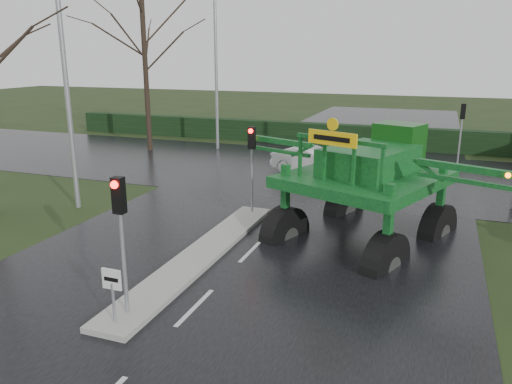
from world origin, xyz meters
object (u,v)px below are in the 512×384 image
(traffic_signal_mid, at_px, (252,151))
(crop_sprayer, at_px, (290,164))
(traffic_signal_far, at_px, (462,120))
(street_light_left_far, at_px, (220,57))
(traffic_signal_near, at_px, (120,217))
(white_sedan, at_px, (311,175))
(keep_left_sign, at_px, (112,287))
(street_light_left_near, at_px, (70,59))

(traffic_signal_mid, height_order, crop_sprayer, crop_sprayer)
(traffic_signal_far, distance_m, street_light_left_far, 15.08)
(traffic_signal_near, height_order, white_sedan, traffic_signal_near)
(white_sedan, bearing_deg, crop_sprayer, -154.36)
(keep_left_sign, height_order, traffic_signal_near, traffic_signal_near)
(keep_left_sign, bearing_deg, street_light_left_far, 107.78)
(keep_left_sign, xyz_separation_m, white_sedan, (0.52, 16.51, -1.06))
(crop_sprayer, relative_size, white_sedan, 2.08)
(white_sedan, bearing_deg, traffic_signal_far, -39.17)
(traffic_signal_near, relative_size, street_light_left_far, 0.35)
(traffic_signal_far, xyz_separation_m, street_light_left_far, (-14.69, -0.01, 3.40))
(traffic_signal_near, distance_m, street_light_left_near, 10.40)
(traffic_signal_far, height_order, white_sedan, traffic_signal_far)
(white_sedan, bearing_deg, traffic_signal_mid, -167.62)
(keep_left_sign, xyz_separation_m, traffic_signal_near, (0.00, 0.49, 1.53))
(traffic_signal_near, distance_m, street_light_left_far, 22.37)
(keep_left_sign, bearing_deg, crop_sprayer, 74.86)
(traffic_signal_far, height_order, street_light_left_near, street_light_left_near)
(keep_left_sign, bearing_deg, white_sedan, 88.18)
(white_sedan, bearing_deg, traffic_signal_near, -165.51)
(traffic_signal_mid, xyz_separation_m, street_light_left_near, (-6.89, -1.49, 3.40))
(traffic_signal_near, relative_size, white_sedan, 0.81)
(street_light_left_far, bearing_deg, crop_sprayer, -57.69)
(keep_left_sign, distance_m, traffic_signal_near, 1.61)
(keep_left_sign, bearing_deg, street_light_left_near, 132.59)
(traffic_signal_far, bearing_deg, street_light_left_near, 43.63)
(street_light_left_far, relative_size, crop_sprayer, 1.10)
(keep_left_sign, relative_size, traffic_signal_mid, 0.38)
(street_light_left_near, bearing_deg, traffic_signal_mid, 12.21)
(traffic_signal_near, relative_size, street_light_left_near, 0.35)
(traffic_signal_far, bearing_deg, white_sedan, 34.46)
(traffic_signal_near, xyz_separation_m, street_light_left_near, (-6.89, 7.01, 3.40))
(traffic_signal_near, height_order, street_light_left_near, street_light_left_near)
(traffic_signal_far, relative_size, street_light_left_near, 0.35)
(crop_sprayer, xyz_separation_m, white_sedan, (-1.48, 9.09, -2.56))
(traffic_signal_far, distance_m, white_sedan, 9.20)
(crop_sprayer, bearing_deg, traffic_signal_mid, 163.45)
(traffic_signal_far, bearing_deg, traffic_signal_near, 69.64)
(traffic_signal_near, distance_m, traffic_signal_far, 22.42)
(keep_left_sign, height_order, white_sedan, keep_left_sign)
(keep_left_sign, bearing_deg, traffic_signal_mid, 90.00)
(traffic_signal_near, height_order, crop_sprayer, crop_sprayer)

